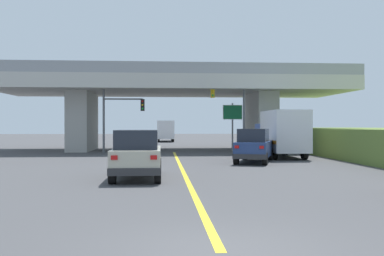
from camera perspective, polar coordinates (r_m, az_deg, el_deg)
The scene contains 10 objects.
ground at distance 38.52m, azimuth -2.57°, elevation -2.98°, with size 160.00×160.00×0.00m, color #424244.
overpass_bridge at distance 38.57m, azimuth -2.58°, elevation 4.53°, with size 30.76×10.49×7.25m.
lane_divider_stripe at distance 21.39m, azimuth -1.35°, elevation -5.57°, with size 0.20×28.13×0.01m, color yellow.
suv_lead at distance 17.73m, azimuth -7.36°, elevation -3.51°, with size 1.97×4.45×2.02m.
suv_crossing at distance 25.59m, azimuth 8.33°, elevation -2.35°, with size 3.27×5.03×2.02m.
box_truck at distance 29.98m, azimuth 11.96°, elevation -0.72°, with size 2.33×6.41×3.22m.
traffic_signal_nearside at distance 34.80m, azimuth 5.56°, elevation 2.99°, with size 2.83×0.36×5.97m.
traffic_signal_farside at distance 34.82m, azimuth -9.87°, elevation 2.02°, with size 3.38×0.36×5.19m.
highway_sign at distance 36.88m, azimuth 5.48°, elevation 1.61°, with size 1.70×0.17×4.17m.
semi_truck_distant at distance 60.03m, azimuth -3.58°, elevation -0.33°, with size 2.33×7.50×2.91m.
Camera 1 is at (-1.02, -7.20, 2.18)m, focal length 39.67 mm.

